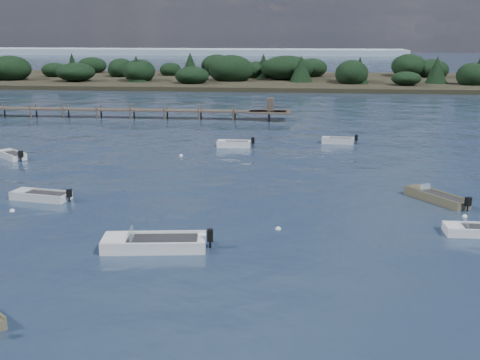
# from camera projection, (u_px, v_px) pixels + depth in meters

# --- Properties ---
(ground) EXTENTS (400.00, 400.00, 0.00)m
(ground) POSITION_uv_depth(u_px,v_px,m) (246.00, 107.00, 85.28)
(ground) COLOR #19263A
(ground) RESTS_ON ground
(tender_far_grey) EXTENTS (3.32, 3.05, 1.16)m
(tender_far_grey) POSITION_uv_depth(u_px,v_px,m) (12.00, 156.00, 51.74)
(tender_far_grey) COLOR #B9BEC0
(tender_far_grey) RESTS_ON ground
(tender_far_white) EXTENTS (3.51, 1.27, 1.20)m
(tender_far_white) POSITION_uv_depth(u_px,v_px,m) (234.00, 145.00, 56.69)
(tender_far_white) COLOR silver
(tender_far_white) RESTS_ON ground
(tender_far_grey_b) EXTENTS (3.48, 1.55, 1.17)m
(tender_far_grey_b) POSITION_uv_depth(u_px,v_px,m) (338.00, 142.00, 58.42)
(tender_far_grey_b) COLOR #B9BEC0
(tender_far_grey_b) RESTS_ON ground
(dinghy_extra_a) EXTENTS (3.62, 4.56, 1.19)m
(dinghy_extra_a) POSITION_uv_depth(u_px,v_px,m) (436.00, 199.00, 38.90)
(dinghy_extra_a) COLOR #686245
(dinghy_extra_a) RESTS_ON ground
(dinghy_mid_grey) EXTENTS (4.25, 2.12, 1.05)m
(dinghy_mid_grey) POSITION_uv_depth(u_px,v_px,m) (41.00, 197.00, 39.34)
(dinghy_mid_grey) COLOR #B9BEC0
(dinghy_mid_grey) RESTS_ON ground
(dinghy_mid_white_a) EXTENTS (5.70, 2.62, 1.31)m
(dinghy_mid_white_a) POSITION_uv_depth(u_px,v_px,m) (154.00, 245.00, 30.55)
(dinghy_mid_white_a) COLOR silver
(dinghy_mid_white_a) RESTS_ON ground
(buoy_b) EXTENTS (0.32, 0.32, 0.32)m
(buoy_b) POSITION_uv_depth(u_px,v_px,m) (278.00, 229.00, 33.51)
(buoy_b) COLOR silver
(buoy_b) RESTS_ON ground
(buoy_c) EXTENTS (0.32, 0.32, 0.32)m
(buoy_c) POSITION_uv_depth(u_px,v_px,m) (12.00, 211.00, 36.81)
(buoy_c) COLOR silver
(buoy_c) RESTS_ON ground
(buoy_d) EXTENTS (0.32, 0.32, 0.32)m
(buoy_d) POSITION_uv_depth(u_px,v_px,m) (465.00, 217.00, 35.68)
(buoy_d) COLOR silver
(buoy_d) RESTS_ON ground
(buoy_e) EXTENTS (0.32, 0.32, 0.32)m
(buoy_e) POSITION_uv_depth(u_px,v_px,m) (181.00, 156.00, 52.74)
(buoy_e) COLOR silver
(buoy_e) RESTS_ON ground
(jetty) EXTENTS (64.50, 3.20, 3.40)m
(jetty) POSITION_uv_depth(u_px,v_px,m) (66.00, 109.00, 75.57)
(jetty) COLOR #4F443A
(jetty) RESTS_ON ground
(far_headland) EXTENTS (190.00, 40.00, 5.80)m
(far_headland) POSITION_uv_depth(u_px,v_px,m) (388.00, 74.00, 120.96)
(far_headland) COLOR black
(far_headland) RESTS_ON ground
(distant_haze) EXTENTS (280.00, 20.00, 2.40)m
(distant_haze) POSITION_uv_depth(u_px,v_px,m) (73.00, 54.00, 257.97)
(distant_haze) COLOR #93AAB6
(distant_haze) RESTS_ON ground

